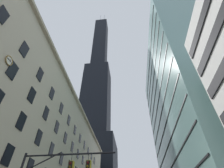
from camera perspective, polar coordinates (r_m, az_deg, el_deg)
The scene contains 3 objects.
station_building at distance 46.65m, azimuth -22.47°, elevation -22.82°, with size 15.33×71.74×29.00m.
dark_skyscraper at distance 118.18m, azimuth -5.85°, elevation -10.72°, with size 28.00×28.00×205.66m.
glass_office_midrise at distance 47.85m, azimuth 25.54°, elevation -8.90°, with size 15.69×40.49×48.89m.
Camera 1 is at (2.82, -9.76, 1.89)m, focal length 26.79 mm.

